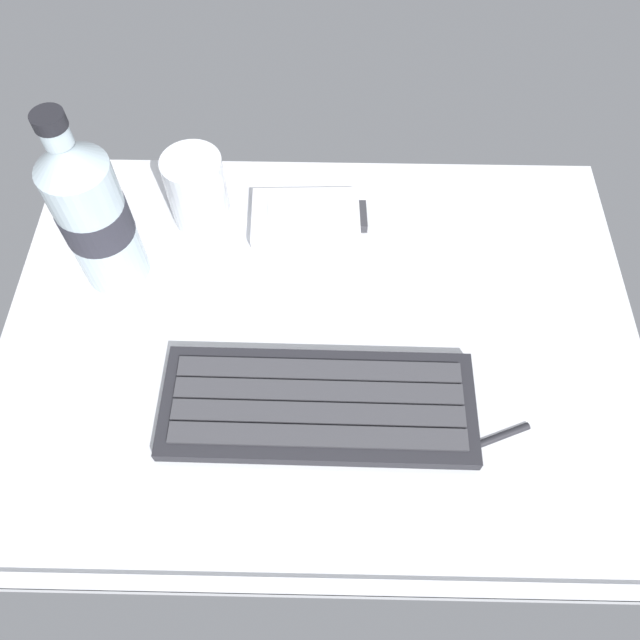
{
  "coord_description": "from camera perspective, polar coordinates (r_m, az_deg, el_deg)",
  "views": [
    {
      "loc": [
        0.58,
        -30.99,
        54.12
      ],
      "look_at": [
        0.0,
        0.0,
        3.0
      ],
      "focal_mm": 34.94,
      "sensor_mm": 36.0,
      "label": 1
    }
  ],
  "objects": [
    {
      "name": "water_bottle",
      "position": [
        0.63,
        -20.09,
        9.11
      ],
      "size": [
        6.73,
        6.73,
        20.8
      ],
      "color": "silver",
      "rests_on": "ground_plane"
    },
    {
      "name": "handheld_device",
      "position": [
        0.7,
        -1.18,
        9.43
      ],
      "size": [
        12.99,
        8.01,
        1.5
      ],
      "color": "silver",
      "rests_on": "ground_plane"
    },
    {
      "name": "ground_plane",
      "position": [
        0.63,
        -0.0,
        -2.06
      ],
      "size": [
        64.0,
        48.0,
        2.8
      ],
      "color": "silver"
    },
    {
      "name": "stylus_pen",
      "position": [
        0.59,
        14.74,
        -10.74
      ],
      "size": [
        9.09,
        4.16,
        0.7
      ],
      "primitive_type": "cylinder",
      "rotation": [
        0.0,
        1.57,
        0.38
      ],
      "color": "#26262B",
      "rests_on": "ground_plane"
    },
    {
      "name": "juice_cup",
      "position": [
        0.7,
        -11.15,
        11.4
      ],
      "size": [
        6.4,
        6.4,
        8.5
      ],
      "color": "silver",
      "rests_on": "ground_plane"
    },
    {
      "name": "keyboard",
      "position": [
        0.58,
        0.23,
        -7.82
      ],
      "size": [
        29.1,
        11.27,
        1.7
      ],
      "color": "#232328",
      "rests_on": "ground_plane"
    }
  ]
}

